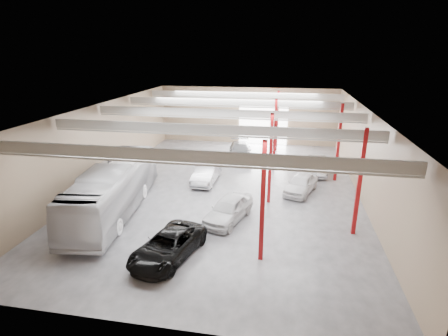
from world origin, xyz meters
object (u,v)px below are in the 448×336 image
(black_sedan, at_px, (168,246))
(car_row_a, at_px, (229,209))
(car_right_near, at_px, (317,166))
(car_row_c, at_px, (240,151))
(car_right_far, at_px, (301,184))
(coach_bus, at_px, (114,188))
(car_row_b, at_px, (206,173))

(black_sedan, height_order, car_row_a, car_row_a)
(black_sedan, bearing_deg, car_right_near, 74.06)
(car_row_c, distance_m, car_right_near, 8.64)
(black_sedan, xyz_separation_m, car_right_far, (7.74, 11.23, 0.03))
(car_row_c, bearing_deg, car_row_a, -94.26)
(coach_bus, distance_m, car_row_a, 8.47)
(coach_bus, xyz_separation_m, car_right_near, (15.23, 11.25, -1.04))
(car_row_c, bearing_deg, black_sedan, -103.02)
(car_row_c, height_order, car_right_near, car_row_c)
(coach_bus, relative_size, car_row_b, 2.52)
(car_row_b, xyz_separation_m, car_right_near, (10.02, 4.13, -0.07))
(coach_bus, distance_m, car_right_far, 14.86)
(car_row_a, xyz_separation_m, car_right_near, (6.81, 11.23, -0.08))
(black_sedan, relative_size, car_row_b, 1.07)
(black_sedan, relative_size, car_row_c, 0.94)
(car_right_near, relative_size, car_right_far, 1.01)
(car_row_a, bearing_deg, black_sedan, -99.80)
(coach_bus, height_order, car_row_c, coach_bus)
(coach_bus, distance_m, car_right_near, 18.97)
(coach_bus, height_order, black_sedan, coach_bus)
(car_row_b, relative_size, car_right_far, 1.11)
(black_sedan, distance_m, car_row_b, 12.32)
(car_row_a, height_order, car_right_near, car_row_a)
(car_right_near, bearing_deg, car_row_c, 157.47)
(car_row_a, bearing_deg, car_row_b, 131.30)
(car_right_far, bearing_deg, car_right_near, 91.47)
(car_row_c, bearing_deg, coach_bus, -125.17)
(coach_bus, bearing_deg, black_sedan, -48.71)
(coach_bus, bearing_deg, car_right_far, 17.20)
(car_right_near, bearing_deg, car_right_far, -107.68)
(car_row_c, xyz_separation_m, car_right_near, (7.96, -3.37, -0.08))
(coach_bus, bearing_deg, car_row_b, 46.94)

